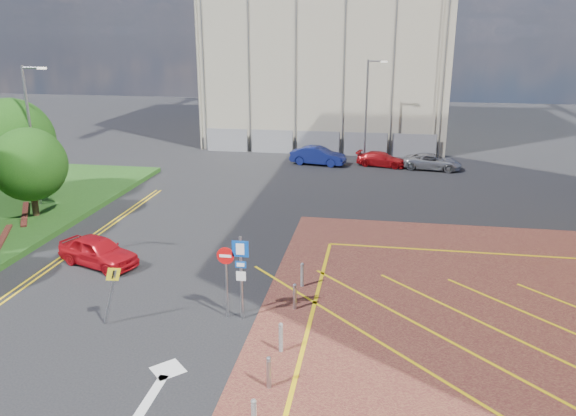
% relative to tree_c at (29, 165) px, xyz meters
% --- Properties ---
extents(ground, '(140.00, 140.00, 0.00)m').
position_rel_tree_c_xyz_m(ground, '(13.50, -10.00, -3.19)').
color(ground, black).
rests_on(ground, ground).
extents(tree_c, '(4.00, 4.00, 4.90)m').
position_rel_tree_c_xyz_m(tree_c, '(0.00, 0.00, 0.00)').
color(tree_c, '#3D2B1C').
rests_on(tree_c, grass_bed).
extents(tree_d, '(5.00, 5.00, 6.08)m').
position_rel_tree_c_xyz_m(tree_d, '(-3.00, 3.00, 0.68)').
color(tree_d, '#3D2B1C').
rests_on(tree_d, grass_bed).
extents(lamp_left_far, '(1.53, 0.16, 8.00)m').
position_rel_tree_c_xyz_m(lamp_left_far, '(-0.92, 2.00, 1.47)').
color(lamp_left_far, '#9EA0A8').
rests_on(lamp_left_far, grass_bed).
extents(lamp_back, '(1.53, 0.16, 8.00)m').
position_rel_tree_c_xyz_m(lamp_back, '(17.58, 18.00, 1.17)').
color(lamp_back, '#9EA0A8').
rests_on(lamp_back, ground).
extents(sign_cluster, '(1.17, 0.12, 3.20)m').
position_rel_tree_c_xyz_m(sign_cluster, '(13.80, -9.02, -1.24)').
color(sign_cluster, '#9EA0A8').
rests_on(sign_cluster, ground).
extents(warning_sign, '(0.78, 0.42, 2.25)m').
position_rel_tree_c_xyz_m(warning_sign, '(9.59, -10.23, -1.76)').
color(warning_sign, '#9EA0A8').
rests_on(warning_sign, ground).
extents(bollard_row, '(0.14, 11.14, 0.90)m').
position_rel_tree_c_xyz_m(bollard_row, '(15.80, -11.67, -2.72)').
color(bollard_row, '#9EA0A8').
rests_on(bollard_row, forecourt).
extents(construction_building, '(21.20, 19.20, 22.00)m').
position_rel_tree_c_xyz_m(construction_building, '(13.50, 30.00, 7.81)').
color(construction_building, '#AFA48F').
rests_on(construction_building, ground).
extents(construction_fence, '(21.60, 0.06, 2.00)m').
position_rel_tree_c_xyz_m(construction_fence, '(14.50, 20.00, -2.19)').
color(construction_fence, gray).
rests_on(construction_fence, ground).
extents(car_red_left, '(4.23, 2.86, 1.34)m').
position_rel_tree_c_xyz_m(car_red_left, '(6.44, -5.26, -2.52)').
color(car_red_left, red).
rests_on(car_red_left, ground).
extents(car_blue_back, '(4.51, 2.22, 1.42)m').
position_rel_tree_c_xyz_m(car_blue_back, '(13.94, 16.21, -2.48)').
color(car_blue_back, navy).
rests_on(car_blue_back, ground).
extents(car_red_back, '(4.08, 2.31, 1.12)m').
position_rel_tree_c_xyz_m(car_red_back, '(18.87, 16.46, -2.64)').
color(car_red_back, '#AD0E13').
rests_on(car_red_back, ground).
extents(car_silver_back, '(4.51, 2.50, 1.19)m').
position_rel_tree_c_xyz_m(car_silver_back, '(22.70, 16.02, -2.60)').
color(car_silver_back, '#9B9CA2').
rests_on(car_silver_back, ground).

